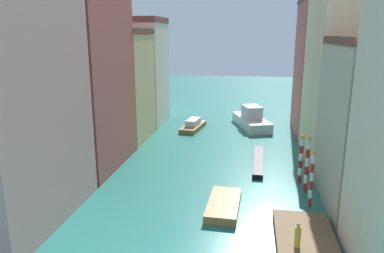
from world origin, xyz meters
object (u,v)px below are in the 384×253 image
mooring_pole_2 (301,158)px  person_on_dock (298,236)px  mooring_pole_1 (307,164)px  vaporetto_white (251,120)px  gondola_black (258,161)px  motorboat_1 (224,205)px  mooring_pole_0 (311,179)px  motorboat_0 (193,125)px  waterfront_dock (305,238)px

mooring_pole_2 → person_on_dock: bearing=-97.4°
mooring_pole_1 → vaporetto_white: bearing=102.0°
mooring_pole_1 → gondola_black: mooring_pole_1 is taller
mooring_pole_2 → motorboat_1: bearing=-134.9°
gondola_black → mooring_pole_1: bearing=-58.8°
mooring_pole_0 → vaporetto_white: mooring_pole_0 is taller
mooring_pole_1 → motorboat_0: size_ratio=0.74×
vaporetto_white → mooring_pole_0: bearing=-79.4°
person_on_dock → motorboat_0: bearing=110.8°
mooring_pole_0 → mooring_pole_1: bearing=89.1°
vaporetto_white → person_on_dock: bearing=-84.7°
mooring_pole_1 → motorboat_0: bearing=123.4°
gondola_black → motorboat_1: (-2.73, -10.74, 0.07)m
mooring_pole_1 → mooring_pole_2: size_ratio=1.08×
vaporetto_white → mooring_pole_1: bearing=-78.0°
mooring_pole_0 → vaporetto_white: 25.20m
waterfront_dock → mooring_pole_1: bearing=82.6°
person_on_dock → mooring_pole_2: (1.50, 11.66, 1.04)m
waterfront_dock → vaporetto_white: 30.25m
mooring_pole_1 → mooring_pole_2: mooring_pole_1 is taller
mooring_pole_2 → motorboat_0: bearing=125.8°
mooring_pole_2 → motorboat_0: mooring_pole_2 is taller
waterfront_dock → mooring_pole_1: 8.54m
mooring_pole_1 → gondola_black: size_ratio=0.53×
waterfront_dock → vaporetto_white: vaporetto_white is taller
vaporetto_white → motorboat_0: vaporetto_white is taller
waterfront_dock → motorboat_1: bearing=145.4°
mooring_pole_2 → waterfront_dock: bearing=-94.6°
waterfront_dock → mooring_pole_2: size_ratio=1.47×
mooring_pole_0 → mooring_pole_2: mooring_pole_0 is taller
motorboat_0 → motorboat_1: (6.16, -23.68, -0.22)m
vaporetto_white → motorboat_1: bearing=-94.2°
vaporetto_white → gondola_black: vaporetto_white is taller
motorboat_0 → vaporetto_white: bearing=17.4°
gondola_black → motorboat_0: motorboat_0 is taller
person_on_dock → motorboat_1: person_on_dock is taller
mooring_pole_0 → gondola_black: 10.23m
person_on_dock → motorboat_1: size_ratio=0.29×
waterfront_dock → vaporetto_white: bearing=96.8°
vaporetto_white → motorboat_1: (-1.93, -26.21, -0.74)m
mooring_pole_2 → vaporetto_white: size_ratio=0.46×
person_on_dock → vaporetto_white: 31.64m
mooring_pole_0 → motorboat_1: 6.99m
mooring_pole_2 → vaporetto_white: 20.37m
mooring_pole_2 → mooring_pole_0: bearing=-87.6°
motorboat_1 → mooring_pole_2: bearing=45.1°
person_on_dock → mooring_pole_2: mooring_pole_2 is taller
person_on_dock → motorboat_1: 7.22m
mooring_pole_1 → motorboat_0: (-12.74, 19.31, -1.93)m
waterfront_dock → person_on_dock: size_ratio=4.14×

